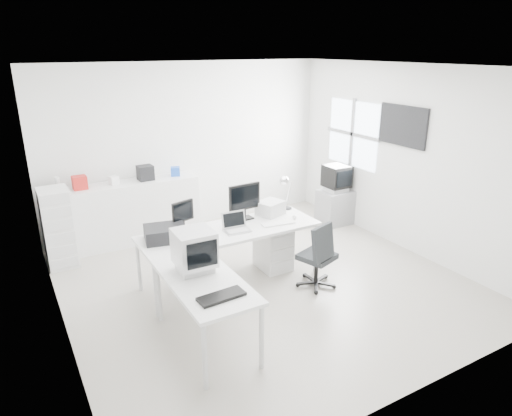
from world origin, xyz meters
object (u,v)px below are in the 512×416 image
lcd_monitor_small (183,217)px  sideboard (136,211)px  main_desk (231,255)px  drawer_pedestal (273,248)px  crt_tv (337,179)px  tv_cabinet (335,207)px  side_desk (206,312)px  filing_cabinet (58,228)px  crt_monitor (194,249)px  lcd_monitor_large (245,202)px  inkjet_printer (165,233)px  laser_printer (270,208)px  laptop (237,222)px  office_chair (317,253)px

lcd_monitor_small → sideboard: (-0.15, 1.74, -0.45)m
main_desk → lcd_monitor_small: lcd_monitor_small is taller
drawer_pedestal → crt_tv: crt_tv is taller
tv_cabinet → side_desk: bearing=-148.7°
drawer_pedestal → tv_cabinet: 2.10m
drawer_pedestal → filing_cabinet: filing_cabinet is taller
side_desk → crt_monitor: 0.68m
lcd_monitor_large → tv_cabinet: size_ratio=0.82×
drawer_pedestal → inkjet_printer: inkjet_printer is taller
lcd_monitor_large → crt_tv: bearing=14.6°
drawer_pedestal → tv_cabinet: (1.88, 0.94, 0.01)m
inkjet_printer → laser_printer: size_ratio=1.43×
lcd_monitor_large → laser_printer: bearing=-8.0°
side_desk → lcd_monitor_small: lcd_monitor_small is taller
sideboard → filing_cabinet: (-1.22, -0.34, 0.08)m
lcd_monitor_small → crt_monitor: crt_monitor is taller
side_desk → filing_cabinet: bearing=111.2°
tv_cabinet → drawer_pedestal: bearing=-153.5°
laptop → office_chair: 1.12m
lcd_monitor_small → crt_tv: 3.22m
laptop → crt_tv: 2.76m
crt_monitor → drawer_pedestal: bearing=31.8°
side_desk → laser_printer: 2.13m
laptop → main_desk: bearing=120.5°
crt_tv → side_desk: bearing=-148.7°
office_chair → sideboard: size_ratio=0.47×
inkjet_printer → lcd_monitor_small: (0.30, 0.15, 0.11)m
drawer_pedestal → laptop: 0.88m
office_chair → filing_cabinet: (-2.84, 2.34, 0.11)m
side_desk → laptop: size_ratio=3.68×
lcd_monitor_small → lcd_monitor_large: lcd_monitor_large is taller
sideboard → drawer_pedestal: bearing=-54.2°
inkjet_printer → laptop: size_ratio=1.30×
laser_printer → tv_cabinet: laser_printer is taller
lcd_monitor_large → sideboard: lcd_monitor_large is taller
filing_cabinet → crt_monitor: bearing=-66.9°
laser_printer → inkjet_printer: bearing=166.1°
drawer_pedestal → crt_tv: bearing=26.5°
inkjet_printer → sideboard: sideboard is taller
filing_cabinet → tv_cabinet: bearing=-8.4°
main_desk → filing_cabinet: size_ratio=2.08×
tv_cabinet → crt_tv: size_ratio=1.22×
main_desk → drawer_pedestal: bearing=4.1°
crt_monitor → lcd_monitor_large: bearing=44.2°
crt_monitor → side_desk: bearing=-88.4°
tv_cabinet → filing_cabinet: (-4.50, 0.67, 0.27)m
main_desk → crt_tv: 2.80m
lcd_monitor_large → crt_tv: lcd_monitor_large is taller
crt_monitor → lcd_monitor_small: bearing=76.4°
lcd_monitor_small → tv_cabinet: size_ratio=0.65×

